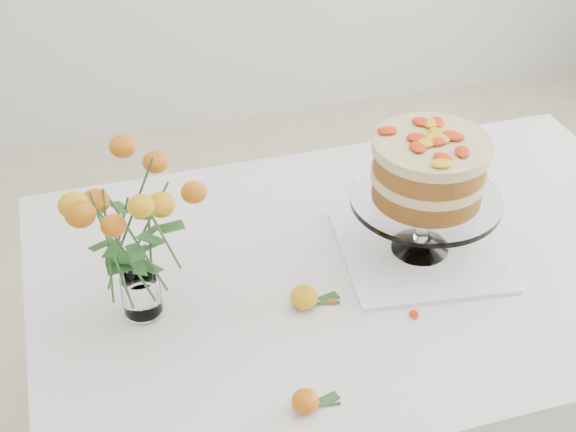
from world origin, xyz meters
TOP-DOWN VIEW (x-y plane):
  - table at (0.00, 0.00)m, footprint 1.43×0.93m
  - napkin at (0.11, -0.00)m, footprint 0.37×0.37m
  - cake_stand at (0.11, -0.00)m, footprint 0.31×0.31m
  - rose_vase at (-0.48, -0.02)m, footprint 0.28×0.28m
  - loose_rose_near at (-0.18, -0.09)m, footprint 0.10×0.06m
  - loose_rose_far at (-0.25, -0.34)m, footprint 0.09×0.05m
  - stray_petal_a at (-0.12, -0.10)m, footprint 0.03×0.02m
  - stray_petal_b at (-0.02, -0.14)m, footprint 0.03×0.02m
  - stray_petal_c at (0.02, -0.18)m, footprint 0.03×0.02m

SIDE VIEW (x-z plane):
  - table at x=0.00m, z-range 0.30..1.05m
  - stray_petal_a at x=-0.12m, z-range 0.76..0.76m
  - stray_petal_b at x=-0.02m, z-range 0.76..0.76m
  - stray_petal_c at x=0.02m, z-range 0.76..0.76m
  - napkin at x=0.11m, z-range 0.76..0.77m
  - loose_rose_far at x=-0.25m, z-range 0.76..0.80m
  - loose_rose_near at x=-0.18m, z-range 0.76..0.80m
  - cake_stand at x=0.11m, z-range 0.81..1.09m
  - rose_vase at x=-0.48m, z-range 0.79..1.17m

